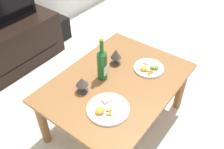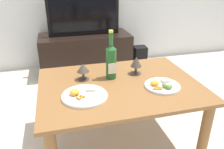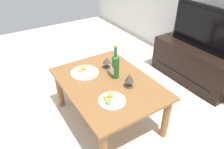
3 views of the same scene
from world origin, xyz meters
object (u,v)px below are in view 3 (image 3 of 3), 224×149
Objects in this scene: wine_bottle at (115,65)px; goblet_left at (107,61)px; dinner_plate_left at (85,72)px; goblet_right at (129,78)px; dining_table at (108,89)px; tv_stand at (194,63)px; tv_screen at (203,27)px; dinner_plate_right at (112,100)px.

goblet_left is (-0.20, 0.02, -0.05)m from wine_bottle.
goblet_left reaches higher than dinner_plate_left.
dining_table is at bearing -141.39° from goblet_right.
dinner_plate_left is (-0.24, -0.23, -0.13)m from wine_bottle.
wine_bottle is at bearing -89.47° from tv_stand.
tv_screen reaches higher than goblet_right.
goblet_right is at bearing 0.00° from goblet_left.
dinner_plate_left is at bearing -156.53° from dining_table.
wine_bottle is 0.40m from dinner_plate_right.
dinner_plate_left is at bearing -98.33° from tv_screen.
dinner_plate_left is (-0.27, -0.12, 0.09)m from dining_table.
tv_screen is 1.30m from goblet_left.
tv_screen is 1.58m from dinner_plate_right.
dining_table is 0.31m from dinner_plate_left.
dinner_plate_left is at bearing 179.46° from dinner_plate_right.
goblet_right reaches higher than dinner_plate_right.
wine_bottle reaches higher than tv_stand.
wine_bottle is 0.21m from goblet_right.
tv_screen reaches higher than tv_stand.
goblet_left reaches higher than dinner_plate_right.
goblet_right is 0.29m from dinner_plate_right.
dinner_plate_right is (0.31, -1.53, 0.26)m from tv_stand.
tv_screen is at bearing 101.58° from dinner_plate_right.
wine_bottle is (0.01, -1.30, 0.39)m from tv_stand.
goblet_right is at bearing 29.84° from dinner_plate_left.
tv_screen is 1.30m from wine_bottle.
dining_table is at bearing 23.47° from dinner_plate_left.
goblet_right is (0.22, -1.28, 0.34)m from tv_stand.
goblet_left is 0.51× the size of dinner_plate_right.
tv_stand is at bearing 91.93° from dining_table.
dinner_plate_left is at bearing -135.80° from wine_bottle.
wine_bottle reaches higher than goblet_right.
wine_bottle is at bearing -89.47° from tv_screen.
dinner_plate_left reaches higher than dinner_plate_right.
dinner_plate_left is at bearing -97.28° from goblet_left.
goblet_right reaches higher than dining_table.
dinner_plate_left reaches higher than tv_stand.
goblet_left is at bearing 150.71° from dining_table.
tv_stand is 1.33m from goblet_left.
goblet_left reaches higher than tv_stand.
wine_bottle is 1.47× the size of dinner_plate_right.
goblet_right is (0.20, 0.02, -0.05)m from wine_bottle.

